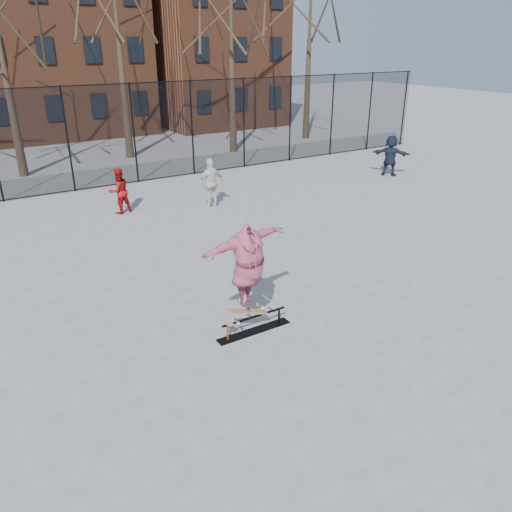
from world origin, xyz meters
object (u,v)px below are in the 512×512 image
skateboard (248,315)px  skate_rail (254,325)px  skater (248,274)px  bystander_red (119,191)px  bystander_navy (390,156)px  bystander_white (211,183)px

skateboard → skate_rail: bearing=0.0°
skate_rail → skater: (-0.13, 0.00, 1.20)m
skater → bystander_red: (0.27, 8.98, -0.57)m
skate_rail → bystander_navy: bystander_navy is taller
skateboard → bystander_navy: size_ratio=0.53×
bystander_red → skateboard: bearing=76.9°
skateboard → bystander_white: size_ratio=0.53×
bystander_red → bystander_navy: (11.70, -1.17, 0.10)m
bystander_white → bystander_red: bearing=-23.8°
skateboard → skater: size_ratio=0.44×
bystander_red → bystander_navy: size_ratio=0.88×
skate_rail → bystander_navy: 14.21m
bystander_white → skateboard: bearing=63.7°
skateboard → bystander_navy: (11.98, 7.81, 0.46)m
skater → bystander_white: size_ratio=1.22×
skateboard → skater: skater is taller
bystander_white → bystander_navy: bearing=175.4°
bystander_red → bystander_white: 3.17m
skateboard → bystander_red: (0.27, 8.98, 0.36)m
skate_rail → bystander_red: (0.14, 8.98, 0.64)m
skateboard → bystander_red: bystander_red is taller
skater → bystander_white: 8.56m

